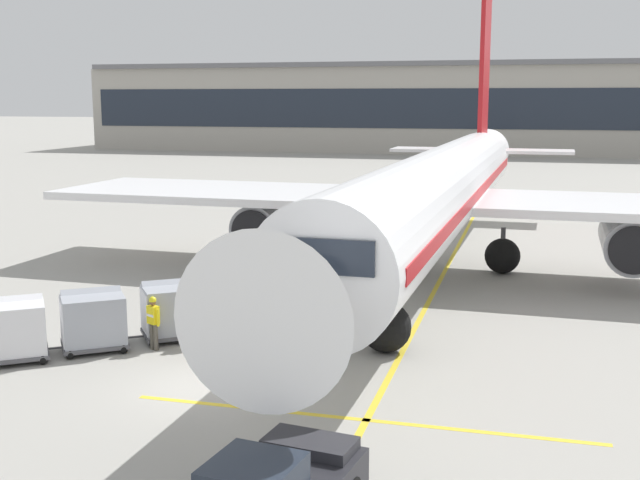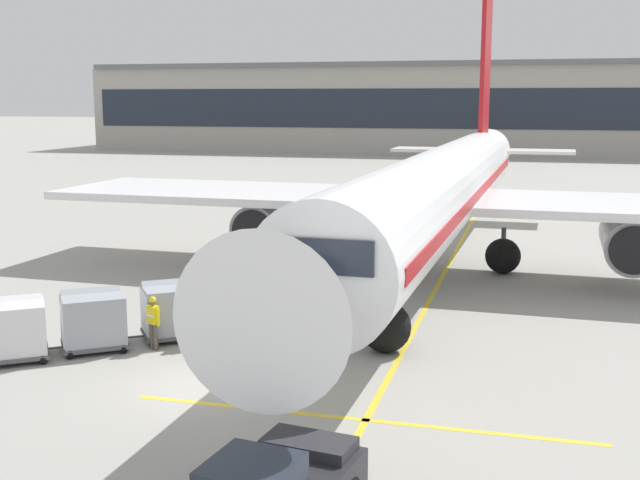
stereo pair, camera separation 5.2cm
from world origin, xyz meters
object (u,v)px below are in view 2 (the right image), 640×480
ground_crew_marshaller (190,292)px  ground_crew_by_carts (202,316)px  belt_loader (274,299)px  safety_cone_wingtip (238,277)px  baggage_cart_third (12,329)px  safety_cone_nose_mark (300,260)px  baggage_cart_lead (173,309)px  safety_cone_engine_keepout (291,270)px  ground_crew_by_loader (153,319)px  ground_crew_wingwalker (263,308)px  baggage_cart_second (93,319)px  parked_airplane (442,190)px

ground_crew_marshaller → ground_crew_by_carts: bearing=-59.2°
belt_loader → safety_cone_wingtip: size_ratio=6.26×
baggage_cart_third → safety_cone_nose_mark: 16.16m
baggage_cart_lead → safety_cone_engine_keepout: size_ratio=4.23×
ground_crew_by_loader → safety_cone_engine_keepout: size_ratio=2.76×
ground_crew_wingwalker → ground_crew_by_loader: bearing=-142.0°
baggage_cart_second → safety_cone_nose_mark: size_ratio=3.88×
baggage_cart_third → safety_cone_engine_keepout: bearing=70.4°
parked_airplane → belt_loader: parked_airplane is taller
belt_loader → ground_crew_by_carts: belt_loader is taller
parked_airplane → ground_crew_marshaller: bearing=-128.4°
baggage_cart_second → ground_crew_by_loader: baggage_cart_second is taller
ground_crew_by_loader → baggage_cart_lead: bearing=87.1°
baggage_cart_second → safety_cone_nose_mark: (2.76, 13.90, -0.67)m
ground_crew_by_loader → safety_cone_engine_keepout: bearing=84.5°
baggage_cart_third → ground_crew_by_carts: baggage_cart_third is taller
baggage_cart_lead → safety_cone_engine_keepout: 10.10m
baggage_cart_third → safety_cone_wingtip: (3.11, 11.08, -0.64)m
ground_crew_marshaller → safety_cone_engine_keepout: bearing=79.1°
ground_crew_marshaller → ground_crew_wingwalker: same height
belt_loader → safety_cone_nose_mark: size_ratio=6.79×
ground_crew_wingwalker → baggage_cart_third: bearing=-146.6°
ground_crew_by_loader → ground_crew_wingwalker: same height
baggage_cart_lead → safety_cone_wingtip: bearing=94.7°
baggage_cart_lead → ground_crew_by_carts: (1.27, -0.49, -0.00)m
baggage_cart_second → ground_crew_marshaller: size_ratio=1.53×
ground_crew_by_loader → belt_loader: bearing=55.4°
safety_cone_wingtip → baggage_cart_third: bearing=-105.7°
ground_crew_by_carts → ground_crew_marshaller: bearing=120.8°
parked_airplane → safety_cone_nose_mark: 7.49m
safety_cone_engine_keepout → safety_cone_nose_mark: 2.10m
ground_crew_marshaller → baggage_cart_lead: bearing=-79.4°
belt_loader → ground_crew_by_loader: size_ratio=2.68×
ground_crew_by_loader → ground_crew_by_carts: size_ratio=1.00×
baggage_cart_second → belt_loader: bearing=44.1°
baggage_cart_third → safety_cone_wingtip: baggage_cart_third is taller
parked_airplane → ground_crew_by_carts: parked_airplane is taller
baggage_cart_lead → baggage_cart_third: bearing=-138.1°
ground_crew_marshaller → safety_cone_wingtip: ground_crew_marshaller is taller
baggage_cart_lead → ground_crew_marshaller: bearing=100.6°
parked_airplane → ground_crew_by_loader: bearing=-118.9°
belt_loader → ground_crew_by_loader: (-2.73, -3.95, 0.11)m
safety_cone_engine_keepout → baggage_cart_third: bearing=-109.6°
parked_airplane → baggage_cart_lead: parked_airplane is taller
ground_crew_by_loader → ground_crew_wingwalker: size_ratio=1.00×
baggage_cart_lead → ground_crew_wingwalker: 2.98m
baggage_cart_third → ground_crew_marshaller: size_ratio=1.53×
ground_crew_by_loader → safety_cone_nose_mark: 13.46m
baggage_cart_lead → ground_crew_wingwalker: (2.82, 0.97, -0.00)m
safety_cone_wingtip → safety_cone_nose_mark: (1.48, 4.39, -0.03)m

